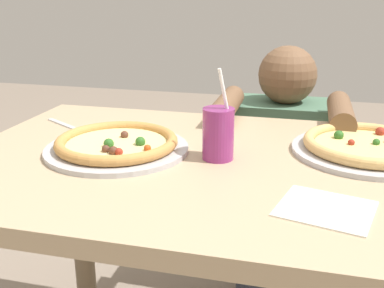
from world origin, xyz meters
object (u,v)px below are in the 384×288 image
object	(u,v)px
drink_cup_colored	(218,133)
fork	(70,127)
pizza_near	(116,145)
diner_seated	(280,188)
pizza_far	(368,147)

from	to	relation	value
drink_cup_colored	fork	size ratio (longest dim) A/B	1.15
pizza_near	diner_seated	world-z (taller)	diner_seated
pizza_near	drink_cup_colored	xyz separation A→B (m)	(0.25, 0.01, 0.04)
pizza_near	fork	bearing A→B (deg)	142.82
drink_cup_colored	fork	bearing A→B (deg)	162.36
pizza_near	drink_cup_colored	bearing A→B (deg)	3.47
pizza_far	diner_seated	bearing A→B (deg)	115.22
pizza_far	diner_seated	world-z (taller)	diner_seated
fork	diner_seated	bearing A→B (deg)	37.26
fork	drink_cup_colored	bearing A→B (deg)	-17.64
fork	diner_seated	world-z (taller)	diner_seated
pizza_near	diner_seated	distance (m)	0.78
pizza_near	pizza_far	world-z (taller)	same
fork	diner_seated	size ratio (longest dim) A/B	0.19
pizza_near	drink_cup_colored	size ratio (longest dim) A/B	1.64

